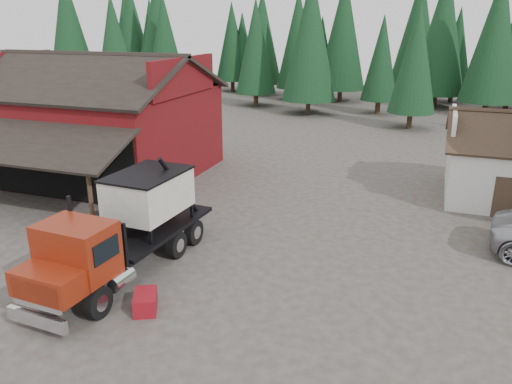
% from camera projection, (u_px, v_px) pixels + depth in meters
% --- Properties ---
extents(ground, '(120.00, 120.00, 0.00)m').
position_uv_depth(ground, '(185.00, 273.00, 18.46)').
color(ground, '#3F3832').
rests_on(ground, ground).
extents(red_barn, '(12.80, 13.63, 7.18)m').
position_uv_depth(red_barn, '(96.00, 129.00, 29.93)').
color(red_barn, maroon).
rests_on(red_barn, ground).
extents(conifer_backdrop, '(76.00, 16.00, 16.00)m').
position_uv_depth(conifer_backdrop, '(360.00, 104.00, 55.79)').
color(conifer_backdrop, black).
rests_on(conifer_backdrop, ground).
extents(near_pine_a, '(4.40, 4.40, 11.40)m').
position_uv_depth(near_pine_a, '(114.00, 47.00, 48.36)').
color(near_pine_a, '#382619').
rests_on(near_pine_a, ground).
extents(near_pine_b, '(3.96, 3.96, 10.40)m').
position_uv_depth(near_pine_b, '(416.00, 58.00, 41.27)').
color(near_pine_b, '#382619').
rests_on(near_pine_b, ground).
extents(near_pine_d, '(5.28, 5.28, 13.40)m').
position_uv_depth(near_pine_d, '(310.00, 37.00, 47.56)').
color(near_pine_d, '#382619').
rests_on(near_pine_d, ground).
extents(feed_truck, '(2.84, 8.86, 3.94)m').
position_uv_depth(feed_truck, '(126.00, 225.00, 18.01)').
color(feed_truck, black).
rests_on(feed_truck, ground).
extents(equip_box, '(1.13, 1.30, 0.60)m').
position_uv_depth(equip_box, '(145.00, 302.00, 15.99)').
color(equip_box, maroon).
rests_on(equip_box, ground).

